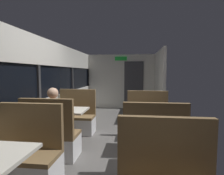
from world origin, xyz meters
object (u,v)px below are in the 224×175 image
dining_table_mid_window (65,114)px  coffee_cup_primary (60,108)px  bench_near_window_facing_entry (25,161)px  coffee_cup_secondary (146,111)px  bench_mid_window_facing_end (51,140)px  seated_passenger (53,127)px  bench_mid_window_facing_entry (76,120)px  bench_rear_aisle_facing_entry (148,124)px  bench_rear_aisle_facing_end (154,149)px  dining_table_rear_aisle (150,119)px

dining_table_mid_window → coffee_cup_primary: size_ratio=10.00×
bench_near_window_facing_entry → coffee_cup_secondary: bench_near_window_facing_entry is taller
bench_mid_window_facing_end → seated_passenger: (0.00, 0.07, 0.21)m
bench_near_window_facing_entry → coffee_cup_primary: bench_near_window_facing_entry is taller
bench_mid_window_facing_entry → coffee_cup_secondary: size_ratio=12.22×
bench_mid_window_facing_entry → bench_rear_aisle_facing_entry: same height
bench_mid_window_facing_end → bench_rear_aisle_facing_end: bearing=-6.4°
seated_passenger → coffee_cup_secondary: (1.71, 0.43, 0.25)m
bench_near_window_facing_entry → dining_table_rear_aisle: (1.79, 1.30, 0.31)m
bench_mid_window_facing_end → coffee_cup_secondary: bearing=16.5°
bench_mid_window_facing_end → bench_rear_aisle_facing_entry: bearing=33.8°
bench_mid_window_facing_entry → coffee_cup_primary: (-0.07, -0.83, 0.46)m
bench_mid_window_facing_end → dining_table_rear_aisle: bearing=15.6°
bench_mid_window_facing_end → dining_table_rear_aisle: 1.88m
seated_passenger → bench_mid_window_facing_end: bearing=-90.0°
bench_mid_window_facing_entry → dining_table_rear_aisle: (1.79, -0.90, 0.31)m
bench_near_window_facing_entry → seated_passenger: (0.00, 0.87, 0.21)m
bench_near_window_facing_entry → bench_rear_aisle_facing_end: bearing=18.5°
bench_rear_aisle_facing_end → dining_table_rear_aisle: bearing=90.0°
coffee_cup_primary → coffee_cup_secondary: size_ratio=1.00×
bench_near_window_facing_entry → bench_mid_window_facing_entry: bearing=90.0°
dining_table_rear_aisle → bench_rear_aisle_facing_entry: bearing=90.0°
bench_mid_window_facing_end → seated_passenger: seated_passenger is taller
bench_mid_window_facing_entry → bench_rear_aisle_facing_end: bearing=-41.8°
bench_mid_window_facing_end → coffee_cup_primary: (-0.07, 0.57, 0.46)m
seated_passenger → bench_rear_aisle_facing_end: bearing=-8.7°
dining_table_mid_window → coffee_cup_primary: coffee_cup_primary is taller
bench_near_window_facing_entry → seated_passenger: seated_passenger is taller
dining_table_mid_window → bench_rear_aisle_facing_end: bearing=-26.7°
dining_table_mid_window → bench_rear_aisle_facing_end: 2.03m
bench_rear_aisle_facing_end → seated_passenger: 1.82m
dining_table_mid_window → bench_rear_aisle_facing_end: size_ratio=0.82×
seated_passenger → bench_near_window_facing_entry: bearing=-90.0°
coffee_cup_primary → bench_mid_window_facing_entry: bearing=85.2°
bench_mid_window_facing_end → coffee_cup_primary: bench_mid_window_facing_end is taller
dining_table_rear_aisle → coffee_cup_secondary: 0.17m
coffee_cup_primary → dining_table_rear_aisle: bearing=-2.2°
dining_table_mid_window → coffee_cup_secondary: (1.71, -0.19, 0.15)m
dining_table_mid_window → bench_mid_window_facing_entry: bench_mid_window_facing_entry is taller
bench_mid_window_facing_end → bench_rear_aisle_facing_end: 1.80m
bench_rear_aisle_facing_end → bench_rear_aisle_facing_entry: same height
dining_table_mid_window → bench_mid_window_facing_end: 0.77m
dining_table_rear_aisle → coffee_cup_primary: bearing=177.8°
dining_table_rear_aisle → bench_rear_aisle_facing_entry: bench_rear_aisle_facing_entry is taller
bench_mid_window_facing_end → bench_mid_window_facing_entry: (0.00, 1.40, 0.00)m
bench_near_window_facing_entry → coffee_cup_primary: size_ratio=12.22×
dining_table_mid_window → bench_mid_window_facing_end: bench_mid_window_facing_end is taller
dining_table_mid_window → bench_rear_aisle_facing_end: bench_rear_aisle_facing_end is taller
coffee_cup_secondary → seated_passenger: bearing=-165.8°
dining_table_mid_window → coffee_cup_secondary: bearing=-6.5°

